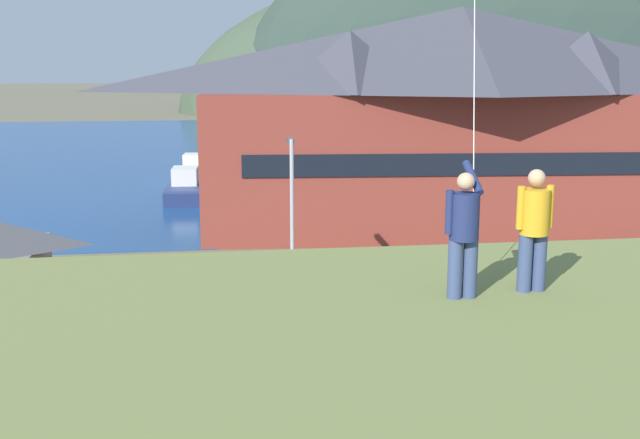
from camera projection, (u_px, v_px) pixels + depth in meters
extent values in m
plane|color=#66604C|center=(403.00, 401.00, 21.16)|extent=(600.00, 600.00, 0.00)
cube|color=gray|center=(367.00, 336.00, 26.00)|extent=(40.00, 20.00, 0.10)
cube|color=navy|center=(262.00, 150.00, 79.38)|extent=(360.00, 84.00, 0.03)
ellipsoid|color=#3D4C38|center=(505.00, 109.00, 145.43)|extent=(120.58, 62.66, 54.01)
ellipsoid|color=#2D3D33|center=(578.00, 112.00, 137.73)|extent=(122.23, 52.83, 78.94)
cube|color=brown|center=(458.00, 159.00, 42.79)|extent=(28.13, 11.93, 7.44)
cube|color=black|center=(482.00, 164.00, 37.87)|extent=(23.27, 1.88, 1.10)
pyramid|color=#3D3D47|center=(462.00, 49.00, 41.59)|extent=(29.85, 13.03, 4.43)
pyramid|color=#3D3D47|center=(350.00, 61.00, 39.68)|extent=(5.81, 5.81, 3.10)
pyramid|color=#3D3D47|center=(587.00, 61.00, 40.40)|extent=(5.81, 5.81, 3.10)
cube|color=#70604C|center=(238.00, 185.00, 55.28)|extent=(3.20, 15.71, 0.70)
cube|color=navy|center=(186.00, 192.00, 51.96)|extent=(2.70, 7.36, 0.90)
cube|color=navy|center=(186.00, 184.00, 51.86)|extent=(2.62, 7.14, 0.16)
cube|color=silver|center=(185.00, 176.00, 51.20)|extent=(1.74, 2.26, 1.10)
cube|color=#A8A399|center=(291.00, 191.00, 52.11)|extent=(2.43, 6.90, 0.90)
cube|color=#B7B2A8|center=(291.00, 184.00, 52.01)|extent=(2.36, 6.69, 0.16)
cube|color=silver|center=(291.00, 175.00, 51.38)|extent=(1.60, 2.10, 1.10)
cube|color=silver|center=(194.00, 176.00, 59.23)|extent=(2.38, 5.68, 0.90)
cube|color=white|center=(193.00, 169.00, 59.13)|extent=(2.31, 5.51, 0.16)
cube|color=silver|center=(192.00, 161.00, 58.60)|extent=(1.42, 1.78, 1.10)
cube|color=#236633|center=(295.00, 383.00, 20.29)|extent=(4.24, 1.89, 0.80)
cube|color=#1E562B|center=(301.00, 356.00, 20.16)|extent=(2.13, 1.64, 0.70)
cube|color=black|center=(301.00, 357.00, 20.17)|extent=(2.17, 1.68, 0.32)
cylinder|color=black|center=(241.00, 387.00, 21.05)|extent=(0.64, 0.23, 0.64)
cylinder|color=black|center=(245.00, 417.00, 19.27)|extent=(0.64, 0.23, 0.64)
cylinder|color=black|center=(340.00, 380.00, 21.47)|extent=(0.64, 0.23, 0.64)
cylinder|color=black|center=(353.00, 409.00, 19.69)|extent=(0.64, 0.23, 0.64)
cube|color=slate|center=(401.00, 305.00, 26.80)|extent=(4.34, 2.15, 0.80)
cube|color=#5B5B5F|center=(406.00, 284.00, 26.66)|extent=(2.23, 1.77, 0.70)
cube|color=black|center=(406.00, 285.00, 26.67)|extent=(2.27, 1.81, 0.32)
cylinder|color=black|center=(359.00, 308.00, 27.71)|extent=(0.66, 0.27, 0.64)
cylinder|color=black|center=(364.00, 325.00, 25.92)|extent=(0.66, 0.27, 0.64)
cylinder|color=black|center=(435.00, 307.00, 27.85)|extent=(0.66, 0.27, 0.64)
cylinder|color=black|center=(445.00, 324.00, 26.05)|extent=(0.66, 0.27, 0.64)
cube|color=#9EA3A8|center=(258.00, 308.00, 26.48)|extent=(4.29, 2.01, 0.80)
cube|color=gray|center=(262.00, 286.00, 26.34)|extent=(2.18, 1.71, 0.70)
cube|color=black|center=(262.00, 287.00, 26.34)|extent=(2.22, 1.74, 0.32)
cylinder|color=black|center=(219.00, 311.00, 27.34)|extent=(0.65, 0.25, 0.64)
cylinder|color=black|center=(217.00, 329.00, 25.55)|extent=(0.65, 0.25, 0.64)
cylinder|color=black|center=(296.00, 309.00, 27.57)|extent=(0.65, 0.25, 0.64)
cylinder|color=black|center=(299.00, 327.00, 25.77)|extent=(0.65, 0.25, 0.64)
cylinder|color=black|center=(50.00, 387.00, 21.03)|extent=(0.65, 0.27, 0.64)
cylinder|color=black|center=(41.00, 417.00, 19.27)|extent=(0.65, 0.27, 0.64)
cube|color=navy|center=(467.00, 367.00, 21.33)|extent=(4.21, 1.83, 0.80)
cube|color=navy|center=(473.00, 341.00, 21.20)|extent=(2.11, 1.61, 0.70)
cube|color=black|center=(473.00, 342.00, 21.20)|extent=(2.15, 1.65, 0.32)
cylinder|color=black|center=(410.00, 371.00, 22.11)|extent=(0.64, 0.22, 0.64)
cylinder|color=black|center=(427.00, 398.00, 20.33)|extent=(0.64, 0.22, 0.64)
cylinder|color=black|center=(501.00, 366.00, 22.49)|extent=(0.64, 0.22, 0.64)
cylinder|color=black|center=(527.00, 392.00, 20.71)|extent=(0.64, 0.22, 0.64)
cylinder|color=black|center=(618.00, 398.00, 20.34)|extent=(0.64, 0.22, 0.64)
cylinder|color=black|center=(585.00, 371.00, 22.12)|extent=(0.64, 0.22, 0.64)
cylinder|color=#ADADB2|center=(292.00, 216.00, 30.46)|extent=(0.16, 0.16, 6.01)
cube|color=#4C4C51|center=(291.00, 141.00, 30.22)|extent=(0.24, 0.70, 0.20)
cylinder|color=#384770|center=(455.00, 269.00, 10.62)|extent=(0.20, 0.20, 0.82)
cylinder|color=#384770|center=(470.00, 268.00, 10.67)|extent=(0.20, 0.20, 0.82)
cylinder|color=navy|center=(465.00, 217.00, 10.50)|extent=(0.40, 0.40, 0.64)
sphere|color=tan|center=(466.00, 181.00, 10.40)|extent=(0.24, 0.24, 0.24)
cylinder|color=navy|center=(473.00, 178.00, 10.61)|extent=(0.16, 0.56, 0.43)
cylinder|color=navy|center=(449.00, 212.00, 10.44)|extent=(0.11, 0.11, 0.60)
cylinder|color=#384770|center=(525.00, 263.00, 10.94)|extent=(0.20, 0.20, 0.82)
cylinder|color=#384770|center=(539.00, 262.00, 10.99)|extent=(0.20, 0.20, 0.82)
cylinder|color=gold|center=(535.00, 212.00, 10.82)|extent=(0.40, 0.40, 0.64)
sphere|color=tan|center=(537.00, 178.00, 10.73)|extent=(0.24, 0.24, 0.24)
cylinder|color=gold|center=(521.00, 208.00, 10.76)|extent=(0.11, 0.11, 0.60)
cylinder|color=gold|center=(549.00, 206.00, 10.86)|extent=(0.11, 0.11, 0.60)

